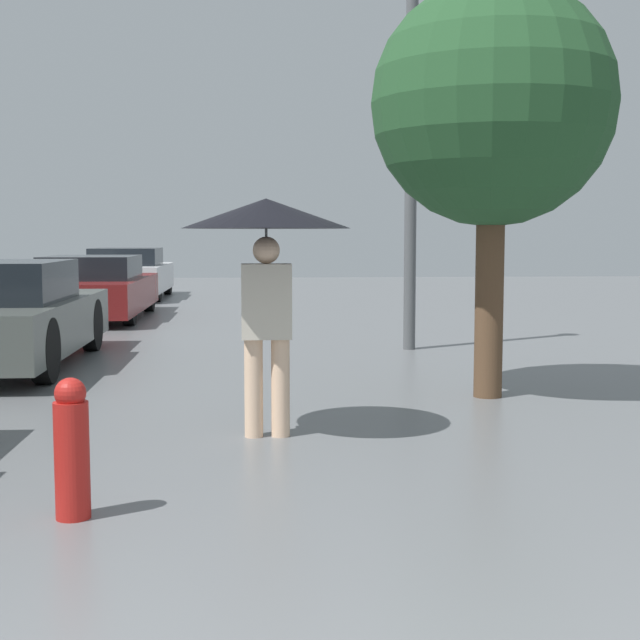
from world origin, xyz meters
TOP-DOWN VIEW (x-y plane):
  - pedestrian at (-0.21, 4.83)m, footprint 1.26×1.26m
  - parked_car_second at (-3.21, 8.66)m, footprint 1.71×4.23m
  - parked_car_third at (-3.21, 14.58)m, footprint 1.82×4.47m
  - parked_car_farthest at (-3.34, 19.84)m, footprint 1.81×4.09m
  - tree at (1.88, 6.34)m, footprint 2.24×2.24m
  - street_lamp at (1.75, 9.85)m, footprint 0.29×0.29m
  - fire_hydrant at (-1.28, 2.96)m, footprint 0.19×0.19m

SIDE VIEW (x-z plane):
  - fire_hydrant at x=-1.28m, z-range 0.00..0.76m
  - parked_car_third at x=-3.21m, z-range -0.03..1.11m
  - parked_car_farthest at x=-3.34m, z-range -0.03..1.18m
  - parked_car_second at x=-3.21m, z-range -0.03..1.19m
  - pedestrian at x=-0.21m, z-range 0.62..2.41m
  - tree at x=1.88m, z-range 0.77..4.60m
  - street_lamp at x=1.75m, z-range 0.31..5.34m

